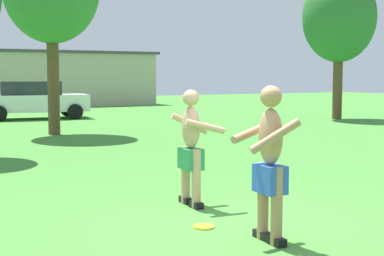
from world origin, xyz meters
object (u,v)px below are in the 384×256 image
object	(u,v)px
car_white_near_post	(34,99)
tree_left_field	(339,18)
player_in_green	(191,145)
player_near	(270,160)
frisbee	(204,227)

from	to	relation	value
car_white_near_post	tree_left_field	distance (m)	13.15
car_white_near_post	player_in_green	bearing A→B (deg)	-95.93
player_near	player_in_green	bearing A→B (deg)	87.43
tree_left_field	player_in_green	bearing A→B (deg)	-139.63
frisbee	player_in_green	bearing A→B (deg)	68.92
frisbee	car_white_near_post	size ratio (longest dim) A/B	0.06
frisbee	tree_left_field	bearing A→B (deg)	42.20
player_in_green	frisbee	distance (m)	1.47
player_near	frisbee	bearing A→B (deg)	111.81
car_white_near_post	tree_left_field	xyz separation A→B (m)	(11.11, -6.18, 3.36)
player_near	player_in_green	world-z (taller)	player_near
player_near	car_white_near_post	bearing A→B (deg)	84.42
frisbee	car_white_near_post	world-z (taller)	car_white_near_post
player_near	frisbee	xyz separation A→B (m)	(-0.34, 0.85, -0.91)
player_in_green	car_white_near_post	world-z (taller)	player_in_green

